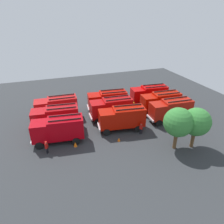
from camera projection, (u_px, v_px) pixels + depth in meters
ground_plane at (112, 119)px, 34.72m from camera, size 55.05×55.05×0.00m
fire_truck_0 at (149, 94)px, 39.44m from camera, size 7.39×3.28×3.88m
fire_truck_1 at (107, 100)px, 36.83m from camera, size 7.42×3.37×3.88m
fire_truck_2 at (57, 106)px, 34.34m from camera, size 7.29×2.97×3.88m
fire_truck_3 at (161, 101)px, 36.25m from camera, size 7.35×3.15×3.88m
fire_truck_4 at (111, 108)px, 33.92m from camera, size 7.32×3.07×3.88m
fire_truck_5 at (56, 117)px, 30.98m from camera, size 7.41×3.33×3.88m
fire_truck_6 at (171, 109)px, 33.36m from camera, size 7.33×3.10×3.88m
fire_truck_7 at (122, 117)px, 30.75m from camera, size 7.46×3.51×3.88m
fire_truck_8 at (58, 129)px, 27.80m from camera, size 7.44×3.44×3.88m
firefighter_0 at (47, 147)px, 25.94m from camera, size 0.42×0.48×1.83m
firefighter_1 at (127, 117)px, 33.36m from camera, size 0.48×0.42×1.70m
firefighter_2 at (133, 106)px, 36.99m from camera, size 0.47×0.46×1.80m
firefighter_3 at (141, 128)px, 30.13m from camera, size 0.46×0.47×1.82m
firefighter_4 at (49, 108)px, 36.47m from camera, size 0.43×0.48×1.65m
tree_0 at (196, 122)px, 25.99m from camera, size 3.73×3.73×5.78m
tree_1 at (178, 122)px, 25.65m from camera, size 3.85×3.85×5.96m
traffic_cone_0 at (119, 139)px, 28.75m from camera, size 0.39×0.39×0.56m
traffic_cone_1 at (75, 144)px, 27.60m from camera, size 0.48×0.48×0.68m
traffic_cone_2 at (124, 101)px, 40.95m from camera, size 0.47×0.47×0.66m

